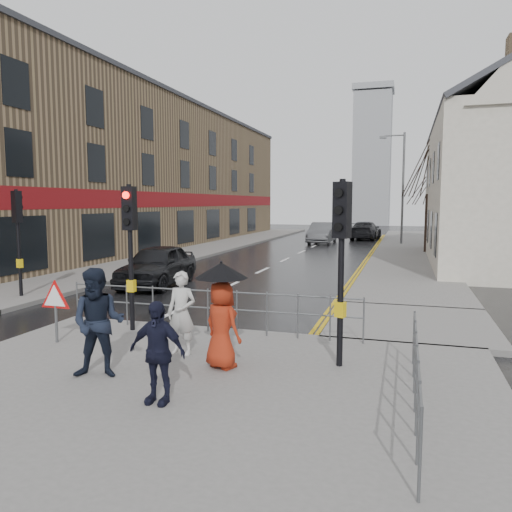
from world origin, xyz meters
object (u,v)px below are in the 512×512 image
Objects in this scene: pedestrian_b at (98,323)px; pedestrian_with_umbrella at (222,309)px; pedestrian_a at (182,313)px; car_mid at (322,233)px; car_parked at (157,265)px; pedestrian_d at (157,352)px.

pedestrian_with_umbrella is at bearing 12.51° from pedestrian_b.
pedestrian_a is 29.53m from car_mid.
pedestrian_with_umbrella is 0.39× the size of car_mid.
pedestrian_a is 0.36× the size of car_parked.
pedestrian_a reaches higher than car_mid.
car_parked is at bearing 124.37° from pedestrian_a.
pedestrian_b is at bearing -71.59° from car_parked.
pedestrian_b is (-0.79, -1.60, 0.12)m from pedestrian_a.
car_parked is at bearing -96.73° from car_mid.
pedestrian_d reaches higher than car_parked.
pedestrian_a is at bearing -85.48° from car_mid.
pedestrian_b is 0.41× the size of car_parked.
pedestrian_b reaches higher than car_mid.
car_mid is (-1.99, 29.46, -0.16)m from pedestrian_a.
pedestrian_with_umbrella is (1.05, -0.55, 0.26)m from pedestrian_a.
pedestrian_with_umbrella is 1.24× the size of pedestrian_d.
pedestrian_with_umbrella is 0.42× the size of car_parked.
pedestrian_with_umbrella reaches higher than pedestrian_b.
car_parked is at bearing 95.30° from pedestrian_b.
pedestrian_d is (1.49, -0.71, -0.17)m from pedestrian_b.
pedestrian_d is 0.34× the size of car_parked.
pedestrian_d reaches higher than car_mid.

